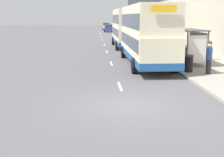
# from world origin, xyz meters

# --- Properties ---
(ground_plane) EXTENTS (220.00, 220.00, 0.00)m
(ground_plane) POSITION_xyz_m (0.00, 0.00, 0.00)
(ground_plane) COLOR #515156
(pavement) EXTENTS (5.00, 93.00, 0.14)m
(pavement) POSITION_xyz_m (6.50, 38.50, 0.07)
(pavement) COLOR gray
(pavement) RESTS_ON ground_plane
(lane_mark_0) EXTENTS (0.12, 2.00, 0.01)m
(lane_mark_0) POSITION_xyz_m (0.00, 3.39, 0.01)
(lane_mark_0) COLOR silver
(lane_mark_0) RESTS_ON ground_plane
(lane_mark_1) EXTENTS (0.12, 2.00, 0.01)m
(lane_mark_1) POSITION_xyz_m (0.00, 11.31, 0.01)
(lane_mark_1) COLOR silver
(lane_mark_1) RESTS_ON ground_plane
(lane_mark_2) EXTENTS (0.12, 2.00, 0.01)m
(lane_mark_2) POSITION_xyz_m (0.00, 19.23, 0.01)
(lane_mark_2) COLOR silver
(lane_mark_2) RESTS_ON ground_plane
(lane_mark_3) EXTENTS (0.12, 2.00, 0.01)m
(lane_mark_3) POSITION_xyz_m (0.00, 27.15, 0.01)
(lane_mark_3) COLOR silver
(lane_mark_3) RESTS_ON ground_plane
(lane_mark_4) EXTENTS (0.12, 2.00, 0.01)m
(lane_mark_4) POSITION_xyz_m (0.00, 35.07, 0.01)
(lane_mark_4) COLOR silver
(lane_mark_4) RESTS_ON ground_plane
(lane_mark_5) EXTENTS (0.12, 2.00, 0.01)m
(lane_mark_5) POSITION_xyz_m (0.00, 42.98, 0.01)
(lane_mark_5) COLOR silver
(lane_mark_5) RESTS_ON ground_plane
(lane_mark_6) EXTENTS (0.12, 2.00, 0.01)m
(lane_mark_6) POSITION_xyz_m (0.00, 50.90, 0.01)
(lane_mark_6) COLOR silver
(lane_mark_6) RESTS_ON ground_plane
(lane_mark_7) EXTENTS (0.12, 2.00, 0.01)m
(lane_mark_7) POSITION_xyz_m (0.00, 58.82, 0.01)
(lane_mark_7) COLOR silver
(lane_mark_7) RESTS_ON ground_plane
(lane_mark_8) EXTENTS (0.12, 2.00, 0.01)m
(lane_mark_8) POSITION_xyz_m (0.00, 66.74, 0.01)
(lane_mark_8) COLOR silver
(lane_mark_8) RESTS_ON ground_plane
(bus_shelter) EXTENTS (1.60, 4.20, 2.48)m
(bus_shelter) POSITION_xyz_m (5.77, 9.87, 1.88)
(bus_shelter) COLOR #4C4C51
(bus_shelter) RESTS_ON ground_plane
(double_decker_bus_near) EXTENTS (2.85, 11.55, 4.30)m
(double_decker_bus_near) POSITION_xyz_m (2.47, 10.58, 2.29)
(double_decker_bus_near) COLOR beige
(double_decker_bus_near) RESTS_ON ground_plane
(double_decker_bus_ahead) EXTENTS (2.85, 10.17, 4.30)m
(double_decker_bus_ahead) POSITION_xyz_m (2.40, 23.59, 2.28)
(double_decker_bus_ahead) COLOR beige
(double_decker_bus_ahead) RESTS_ON ground_plane
(car_0) EXTENTS (1.93, 4.60, 1.69)m
(car_0) POSITION_xyz_m (2.06, 58.96, 0.84)
(car_0) COLOR navy
(car_0) RESTS_ON ground_plane
(car_1) EXTENTS (2.03, 3.91, 1.80)m
(car_1) POSITION_xyz_m (3.19, 40.32, 0.88)
(car_1) COLOR #B7B799
(car_1) RESTS_ON ground_plane
(car_2) EXTENTS (2.00, 4.22, 1.80)m
(car_2) POSITION_xyz_m (1.99, 70.05, 0.88)
(car_2) COLOR #B7B799
(car_2) RESTS_ON ground_plane
(pedestrian_at_shelter) EXTENTS (0.36, 0.36, 1.83)m
(pedestrian_at_shelter) POSITION_xyz_m (5.52, 5.84, 1.07)
(pedestrian_at_shelter) COLOR #23232D
(pedestrian_at_shelter) RESTS_ON ground_plane
(pedestrian_1) EXTENTS (0.32, 0.32, 1.63)m
(pedestrian_1) POSITION_xyz_m (4.56, 7.60, 0.97)
(pedestrian_1) COLOR #23232D
(pedestrian_1) RESTS_ON ground_plane
(pedestrian_3) EXTENTS (0.32, 0.32, 1.62)m
(pedestrian_3) POSITION_xyz_m (7.78, 11.79, 0.97)
(pedestrian_3) COLOR #23232D
(pedestrian_3) RESTS_ON ground_plane
(litter_bin) EXTENTS (0.55, 0.55, 1.05)m
(litter_bin) POSITION_xyz_m (4.55, 6.63, 0.67)
(litter_bin) COLOR black
(litter_bin) RESTS_ON ground_plane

